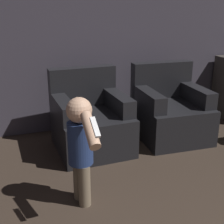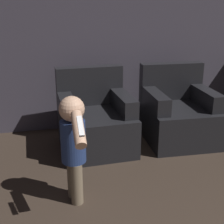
% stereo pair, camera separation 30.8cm
% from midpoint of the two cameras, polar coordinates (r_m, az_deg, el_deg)
% --- Properties ---
extents(wall_back, '(8.40, 0.05, 2.60)m').
position_cam_midpoint_polar(wall_back, '(4.11, -7.90, 14.49)').
color(wall_back, '#3D3842').
rests_on(wall_back, ground_plane).
extents(armchair_left, '(0.84, 0.88, 0.91)m').
position_cam_midpoint_polar(armchair_left, '(3.65, -6.37, -1.82)').
color(armchair_left, black).
rests_on(armchair_left, ground_plane).
extents(armchair_right, '(0.84, 0.88, 0.91)m').
position_cam_midpoint_polar(armchair_right, '(3.99, 8.39, -0.07)').
color(armchair_right, black).
rests_on(armchair_right, ground_plane).
extents(person_toddler, '(0.21, 0.64, 0.94)m').
position_cam_midpoint_polar(person_toddler, '(2.57, -9.22, -5.76)').
color(person_toddler, brown).
rests_on(person_toddler, ground_plane).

